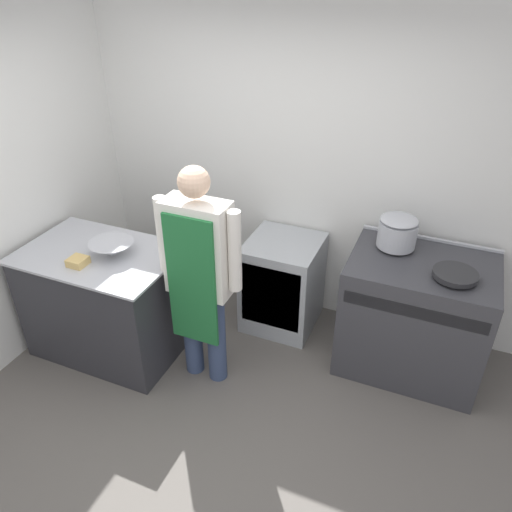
{
  "coord_description": "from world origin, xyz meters",
  "views": [
    {
      "loc": [
        1.24,
        -1.85,
        2.83
      ],
      "look_at": [
        0.04,
        1.0,
        0.94
      ],
      "focal_mm": 35.0,
      "sensor_mm": 36.0,
      "label": 1
    }
  ],
  "objects": [
    {
      "name": "stove",
      "position": [
        1.18,
        1.38,
        0.47
      ],
      "size": [
        1.04,
        0.76,
        0.96
      ],
      "color": "#38383D",
      "rests_on": "ground_plane"
    },
    {
      "name": "prep_counter",
      "position": [
        -1.11,
        0.64,
        0.45
      ],
      "size": [
        1.19,
        0.8,
        0.9
      ],
      "color": "#2D2D33",
      "rests_on": "ground_plane"
    },
    {
      "name": "saute_pan",
      "position": [
        1.39,
        1.25,
        0.98
      ],
      "size": [
        0.3,
        0.3,
        0.04
      ],
      "color": "#262628",
      "rests_on": "stove"
    },
    {
      "name": "wall_left",
      "position": [
        -1.78,
        1.0,
        1.35
      ],
      "size": [
        0.05,
        8.0,
        2.7
      ],
      "color": "white",
      "rests_on": "ground_plane"
    },
    {
      "name": "fridge_unit",
      "position": [
        0.08,
        1.49,
        0.4
      ],
      "size": [
        0.59,
        0.6,
        0.81
      ],
      "color": "#A8ADB2",
      "rests_on": "ground_plane"
    },
    {
      "name": "ground_plane",
      "position": [
        0.0,
        0.0,
        0.0
      ],
      "size": [
        14.0,
        14.0,
        0.0
      ],
      "primitive_type": "plane",
      "color": "#5B5651"
    },
    {
      "name": "wall_back",
      "position": [
        0.0,
        1.84,
        1.35
      ],
      "size": [
        8.0,
        0.05,
        2.7
      ],
      "color": "white",
      "rests_on": "ground_plane"
    },
    {
      "name": "person_cook",
      "position": [
        -0.24,
        0.65,
        0.98
      ],
      "size": [
        0.63,
        0.24,
        1.72
      ],
      "color": "#38476B",
      "rests_on": "ground_plane"
    },
    {
      "name": "plastic_tub",
      "position": [
        -1.13,
        0.45,
        0.93
      ],
      "size": [
        0.13,
        0.13,
        0.06
      ],
      "color": "#D8B266",
      "rests_on": "prep_counter"
    },
    {
      "name": "stock_pot",
      "position": [
        0.95,
        1.52,
        1.08
      ],
      "size": [
        0.28,
        0.28,
        0.24
      ],
      "color": "#B2B5BC",
      "rests_on": "stove"
    },
    {
      "name": "mixing_bowl",
      "position": [
        -0.97,
        0.66,
        0.96
      ],
      "size": [
        0.33,
        0.33,
        0.12
      ],
      "color": "#B2B5BC",
      "rests_on": "prep_counter"
    }
  ]
}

